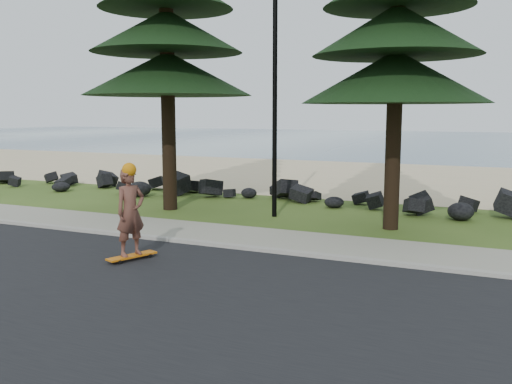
% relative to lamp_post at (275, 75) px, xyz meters
% --- Properties ---
extents(ground, '(160.00, 160.00, 0.00)m').
position_rel_lamp_post_xyz_m(ground, '(0.00, -3.20, -4.13)').
color(ground, '#375019').
rests_on(ground, ground).
extents(road, '(160.00, 7.00, 0.02)m').
position_rel_lamp_post_xyz_m(road, '(0.00, -7.70, -4.12)').
color(road, black).
rests_on(road, ground).
extents(kerb, '(160.00, 0.20, 0.10)m').
position_rel_lamp_post_xyz_m(kerb, '(0.00, -4.10, -4.08)').
color(kerb, '#9F998F').
rests_on(kerb, ground).
extents(sidewalk, '(160.00, 2.00, 0.08)m').
position_rel_lamp_post_xyz_m(sidewalk, '(0.00, -3.00, -4.09)').
color(sidewalk, gray).
rests_on(sidewalk, ground).
extents(beach_sand, '(160.00, 15.00, 0.01)m').
position_rel_lamp_post_xyz_m(beach_sand, '(0.00, 11.30, -4.13)').
color(beach_sand, beige).
rests_on(beach_sand, ground).
extents(ocean, '(160.00, 58.00, 0.01)m').
position_rel_lamp_post_xyz_m(ocean, '(0.00, 47.80, -4.13)').
color(ocean, '#3E5D76').
rests_on(ocean, ground).
extents(seawall_boulders, '(60.00, 2.40, 1.10)m').
position_rel_lamp_post_xyz_m(seawall_boulders, '(0.00, 2.40, -4.13)').
color(seawall_boulders, black).
rests_on(seawall_boulders, ground).
extents(lamp_post, '(0.25, 0.14, 8.14)m').
position_rel_lamp_post_xyz_m(lamp_post, '(0.00, 0.00, 0.00)').
color(lamp_post, black).
rests_on(lamp_post, ground).
extents(skateboarder, '(0.64, 1.12, 2.03)m').
position_rel_lamp_post_xyz_m(skateboarder, '(-0.77, -5.91, -3.11)').
color(skateboarder, '#C8650B').
rests_on(skateboarder, ground).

